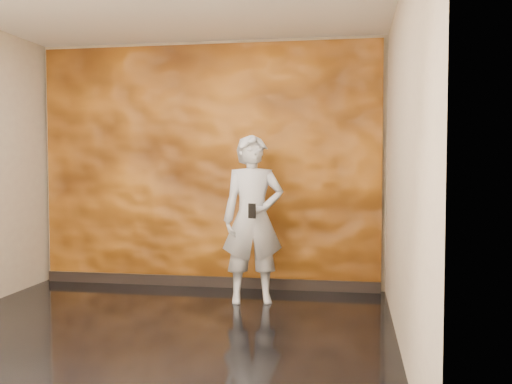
# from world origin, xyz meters

# --- Properties ---
(room) EXTENTS (4.02, 4.02, 2.81)m
(room) POSITION_xyz_m (0.00, 0.00, 1.40)
(room) COLOR black
(room) RESTS_ON ground
(feature_wall) EXTENTS (3.90, 0.06, 2.75)m
(feature_wall) POSITION_xyz_m (0.00, 1.96, 1.38)
(feature_wall) COLOR #C4701A
(feature_wall) RESTS_ON ground
(baseboard) EXTENTS (3.90, 0.04, 0.12)m
(baseboard) POSITION_xyz_m (0.00, 1.92, 0.06)
(baseboard) COLOR black
(baseboard) RESTS_ON ground
(man) EXTENTS (0.70, 0.55, 1.70)m
(man) POSITION_xyz_m (0.64, 1.31, 0.85)
(man) COLOR #989DA7
(man) RESTS_ON ground
(phone) EXTENTS (0.08, 0.04, 0.15)m
(phone) POSITION_xyz_m (0.67, 1.07, 0.95)
(phone) COLOR black
(phone) RESTS_ON man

